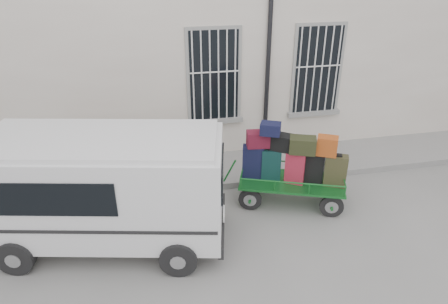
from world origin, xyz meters
The scene contains 5 objects.
ground centered at (0.00, 0.00, 0.00)m, with size 80.00×80.00×0.00m, color slate.
building centered at (0.00, 5.50, 3.00)m, with size 24.00×5.15×6.00m.
sidewalk centered at (0.00, 2.20, 0.07)m, with size 24.00×1.70×0.15m, color gray.
luggage_cart centered at (0.78, 0.51, 0.95)m, with size 2.59×1.71×1.88m.
van centered at (-2.97, 0.00, 1.24)m, with size 4.56×2.69×2.16m.
Camera 1 is at (-2.15, -6.41, 4.91)m, focal length 32.00 mm.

